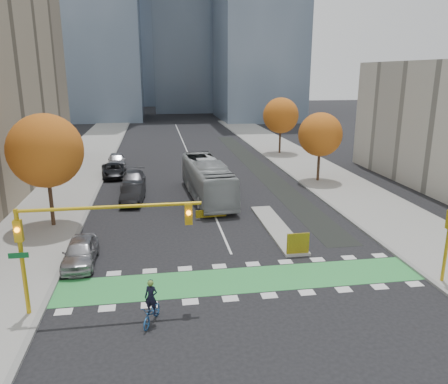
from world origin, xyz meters
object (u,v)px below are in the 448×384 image
object	(u,v)px
tree_east_far	(281,116)
traffic_signal_west	(79,231)
bus	(207,179)
parked_car_a	(80,252)
tree_west	(46,151)
parked_car_c	(133,180)
traffic_signal_east	(448,235)
tree_east_near	(320,135)
parked_car_e	(117,160)
cyclist	(152,309)
parked_car_b	(133,193)
hazard_board	(298,243)
parked_car_d	(113,171)

from	to	relation	value
tree_east_far	traffic_signal_west	size ratio (longest dim) A/B	0.90
bus	parked_car_a	distance (m)	15.68
tree_west	parked_car_c	size ratio (longest dim) A/B	1.52
parked_car_c	bus	bearing A→B (deg)	-32.94
traffic_signal_east	bus	bearing A→B (deg)	119.78
tree_east_far	parked_car_c	world-z (taller)	tree_east_far
bus	tree_west	bearing A→B (deg)	-158.48
tree_east_near	traffic_signal_east	world-z (taller)	tree_east_near
tree_east_near	tree_east_far	xyz separation A→B (m)	(0.50, 16.00, 0.38)
parked_car_c	parked_car_e	distance (m)	10.27
tree_west	cyclist	world-z (taller)	tree_west
cyclist	bus	distance (m)	20.40
tree_east_near	parked_car_b	size ratio (longest dim) A/B	1.43
traffic_signal_west	hazard_board	bearing A→B (deg)	21.55
tree_east_far	parked_car_e	world-z (taller)	tree_east_far
hazard_board	bus	world-z (taller)	bus
hazard_board	parked_car_c	distance (m)	21.04
parked_car_d	parked_car_b	bearing A→B (deg)	-82.95
traffic_signal_east	parked_car_c	xyz separation A→B (m)	(-17.17, 22.84, -1.95)
tree_east_far	bus	size ratio (longest dim) A/B	0.63
parked_car_c	parked_car_e	size ratio (longest dim) A/B	1.08
cyclist	parked_car_b	bearing A→B (deg)	116.37
cyclist	parked_car_d	distance (m)	29.62
tree_west	traffic_signal_west	bearing A→B (deg)	-71.98
traffic_signal_east	parked_car_b	distance (m)	24.72
hazard_board	tree_east_near	world-z (taller)	tree_east_near
traffic_signal_east	cyclist	world-z (taller)	traffic_signal_east
hazard_board	cyclist	size ratio (longest dim) A/B	0.66
tree_east_far	traffic_signal_east	size ratio (longest dim) A/B	1.87
parked_car_a	parked_car_d	bearing A→B (deg)	89.57
traffic_signal_west	cyclist	size ratio (longest dim) A/B	4.05
parked_car_b	parked_car_e	size ratio (longest dim) A/B	0.98
traffic_signal_west	parked_car_e	distance (m)	33.02
tree_east_far	parked_car_a	xyz separation A→B (m)	(-21.50, -33.00, -4.47)
traffic_signal_west	traffic_signal_east	bearing A→B (deg)	0.01
tree_west	bus	world-z (taller)	tree_west
tree_west	parked_car_c	world-z (taller)	tree_west
parked_car_a	parked_car_c	bearing A→B (deg)	81.90
traffic_signal_west	parked_car_a	bearing A→B (deg)	100.99
traffic_signal_west	parked_car_c	xyz separation A→B (m)	(1.26, 22.84, -3.25)
tree_west	parked_car_e	bearing A→B (deg)	81.61
tree_east_near	parked_car_a	bearing A→B (deg)	-141.01
traffic_signal_west	bus	bearing A→B (deg)	66.47
parked_car_b	traffic_signal_west	bearing A→B (deg)	-89.74
parked_car_b	parked_car_d	xyz separation A→B (m)	(-2.50, 10.00, -0.09)
parked_car_a	parked_car_b	world-z (taller)	parked_car_b
parked_car_c	parked_car_d	distance (m)	5.52
tree_east_far	parked_car_e	size ratio (longest dim) A/B	1.52
parked_car_d	hazard_board	bearing A→B (deg)	-67.65
tree_west	bus	distance (m)	13.91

